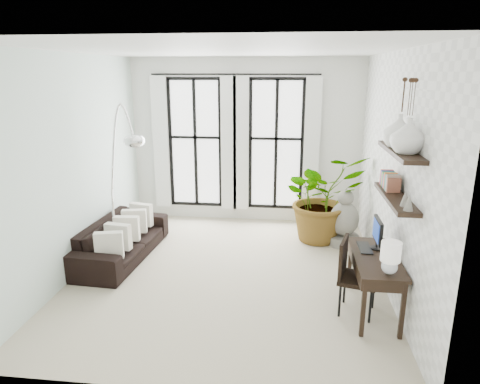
% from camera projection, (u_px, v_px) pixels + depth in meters
% --- Properties ---
extents(floor, '(5.00, 5.00, 0.00)m').
position_uv_depth(floor, '(228.00, 273.00, 6.44)').
color(floor, '#BFB698').
rests_on(floor, ground).
extents(ceiling, '(5.00, 5.00, 0.00)m').
position_uv_depth(ceiling, '(226.00, 50.00, 5.57)').
color(ceiling, white).
rests_on(ceiling, wall_back).
extents(wall_left, '(0.00, 5.00, 5.00)m').
position_uv_depth(wall_left, '(75.00, 166.00, 6.25)').
color(wall_left, silver).
rests_on(wall_left, floor).
extents(wall_right, '(0.00, 5.00, 5.00)m').
position_uv_depth(wall_right, '(393.00, 174.00, 5.76)').
color(wall_right, white).
rests_on(wall_right, floor).
extents(wall_back, '(4.50, 0.00, 4.50)m').
position_uv_depth(wall_back, '(246.00, 142.00, 8.40)').
color(wall_back, white).
rests_on(wall_back, floor).
extents(windows, '(3.26, 0.13, 2.65)m').
position_uv_depth(windows, '(235.00, 144.00, 8.36)').
color(windows, white).
rests_on(windows, wall_back).
extents(wall_shelves, '(0.25, 1.30, 0.60)m').
position_uv_depth(wall_shelves, '(397.00, 178.00, 4.98)').
color(wall_shelves, black).
rests_on(wall_shelves, wall_right).
extents(sofa, '(0.97, 2.16, 0.62)m').
position_uv_depth(sofa, '(122.00, 239.00, 6.92)').
color(sofa, black).
rests_on(sofa, floor).
extents(throw_pillows, '(0.40, 1.52, 0.40)m').
position_uv_depth(throw_pillows, '(127.00, 228.00, 6.86)').
color(throw_pillows, silver).
rests_on(throw_pillows, sofa).
extents(plant, '(1.80, 1.70, 1.58)m').
position_uv_depth(plant, '(322.00, 197.00, 7.53)').
color(plant, '#2D7228').
rests_on(plant, floor).
extents(desk, '(0.53, 1.26, 1.14)m').
position_uv_depth(desk, '(376.00, 261.00, 5.19)').
color(desk, black).
rests_on(desk, floor).
extents(desk_chair, '(0.56, 0.56, 0.96)m').
position_uv_depth(desk_chair, '(352.00, 271.00, 5.28)').
color(desk_chair, black).
rests_on(desk_chair, floor).
extents(arc_lamp, '(0.75, 0.41, 2.48)m').
position_uv_depth(arc_lamp, '(123.00, 161.00, 6.58)').
color(arc_lamp, silver).
rests_on(arc_lamp, floor).
extents(buddha, '(0.55, 0.55, 0.99)m').
position_uv_depth(buddha, '(344.00, 222.00, 7.42)').
color(buddha, gray).
rests_on(buddha, floor).
extents(vase_a, '(0.37, 0.37, 0.38)m').
position_uv_depth(vase_a, '(408.00, 136.00, 4.56)').
color(vase_a, white).
rests_on(vase_a, shelf_upper).
extents(vase_b, '(0.37, 0.37, 0.38)m').
position_uv_depth(vase_b, '(399.00, 131.00, 4.94)').
color(vase_b, white).
rests_on(vase_b, shelf_upper).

